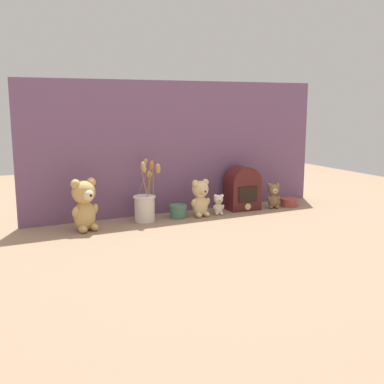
% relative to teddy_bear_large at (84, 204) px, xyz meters
% --- Properties ---
extents(ground_plane, '(4.00, 4.00, 0.00)m').
position_rel_teddy_bear_large_xyz_m(ground_plane, '(0.58, 0.01, -0.13)').
color(ground_plane, '#8E7056').
extents(backdrop_wall, '(1.72, 0.02, 0.71)m').
position_rel_teddy_bear_large_xyz_m(backdrop_wall, '(0.58, 0.18, 0.22)').
color(backdrop_wall, '#704C70').
rests_on(backdrop_wall, ground).
extents(teddy_bear_large, '(0.14, 0.13, 0.25)m').
position_rel_teddy_bear_large_xyz_m(teddy_bear_large, '(0.00, 0.00, 0.00)').
color(teddy_bear_large, tan).
rests_on(teddy_bear_large, ground).
extents(teddy_bear_medium, '(0.11, 0.10, 0.20)m').
position_rel_teddy_bear_large_xyz_m(teddy_bear_medium, '(0.62, 0.01, -0.03)').
color(teddy_bear_medium, '#DBBC84').
rests_on(teddy_bear_medium, ground).
extents(teddy_bear_small, '(0.08, 0.07, 0.15)m').
position_rel_teddy_bear_large_xyz_m(teddy_bear_small, '(1.09, 0.01, -0.05)').
color(teddy_bear_small, olive).
rests_on(teddy_bear_small, ground).
extents(teddy_bear_tiny, '(0.06, 0.06, 0.11)m').
position_rel_teddy_bear_large_xyz_m(teddy_bear_tiny, '(0.73, 0.00, -0.07)').
color(teddy_bear_tiny, beige).
rests_on(teddy_bear_tiny, ground).
extents(flower_vase, '(0.14, 0.17, 0.31)m').
position_rel_teddy_bear_large_xyz_m(flower_vase, '(0.32, 0.05, -0.04)').
color(flower_vase, silver).
rests_on(flower_vase, ground).
extents(vintage_radio, '(0.19, 0.14, 0.25)m').
position_rel_teddy_bear_large_xyz_m(vintage_radio, '(0.91, 0.06, -0.01)').
color(vintage_radio, '#4C1919').
rests_on(vintage_radio, ground).
extents(decorative_tin_tall, '(0.09, 0.09, 0.07)m').
position_rel_teddy_bear_large_xyz_m(decorative_tin_tall, '(0.50, 0.04, -0.10)').
color(decorative_tin_tall, '#47705B').
rests_on(decorative_tin_tall, ground).
extents(decorative_tin_short, '(0.11, 0.11, 0.05)m').
position_rel_teddy_bear_large_xyz_m(decorative_tin_short, '(1.20, 0.01, -0.11)').
color(decorative_tin_short, '#993D33').
rests_on(decorative_tin_short, ground).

